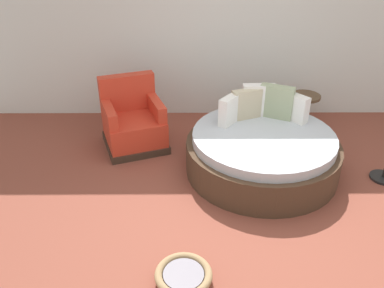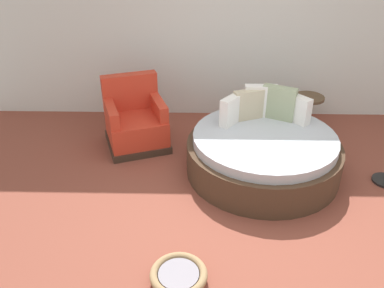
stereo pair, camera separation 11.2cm
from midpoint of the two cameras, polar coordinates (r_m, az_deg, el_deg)
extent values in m
cube|color=brown|center=(4.44, 7.07, -9.67)|extent=(8.00, 8.00, 0.02)
cube|color=silver|center=(6.10, 5.18, 18.31)|extent=(8.00, 0.12, 3.17)
cylinder|color=#473323|center=(5.01, 9.36, -1.80)|extent=(1.89, 1.89, 0.41)
cylinder|color=#B2BCC6|center=(4.87, 9.62, 0.85)|extent=(1.73, 1.73, 0.12)
cube|color=white|center=(5.19, 14.06, 5.09)|extent=(0.31, 0.34, 0.35)
cube|color=#93A37F|center=(5.20, 11.47, 5.97)|extent=(0.44, 0.29, 0.43)
cube|color=white|center=(5.22, 8.93, 6.26)|extent=(0.42, 0.12, 0.42)
cube|color=#BCB293|center=(5.12, 7.19, 5.73)|extent=(0.40, 0.25, 0.39)
cube|color=white|center=(4.98, 4.86, 4.92)|extent=(0.31, 0.36, 0.36)
cube|color=#38281E|center=(5.62, -8.70, 0.22)|extent=(1.02, 1.02, 0.10)
cube|color=red|center=(5.51, -8.88, 2.20)|extent=(0.97, 0.97, 0.34)
cube|color=red|center=(5.61, -9.89, 7.38)|extent=(0.77, 0.41, 0.50)
cube|color=red|center=(5.35, -12.46, 4.28)|extent=(0.34, 0.68, 0.22)
cube|color=red|center=(5.45, -5.81, 5.36)|extent=(0.34, 0.68, 0.22)
cylinder|color=#9E7F56|center=(3.68, -2.14, -18.99)|extent=(0.44, 0.44, 0.06)
torus|color=#9E7F56|center=(3.63, -2.16, -18.31)|extent=(0.51, 0.51, 0.07)
cylinder|color=slate|center=(3.64, -2.15, -18.42)|extent=(0.36, 0.36, 0.05)
cylinder|color=brown|center=(6.20, 15.19, 4.43)|extent=(0.08, 0.08, 0.48)
cylinder|color=brown|center=(6.10, 15.52, 6.63)|extent=(0.44, 0.44, 0.04)
cylinder|color=black|center=(5.40, 25.27, -4.38)|extent=(0.32, 0.32, 0.03)
camera|label=1|loc=(0.06, -90.71, -0.41)|focal=37.04mm
camera|label=2|loc=(0.06, 89.29, 0.41)|focal=37.04mm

